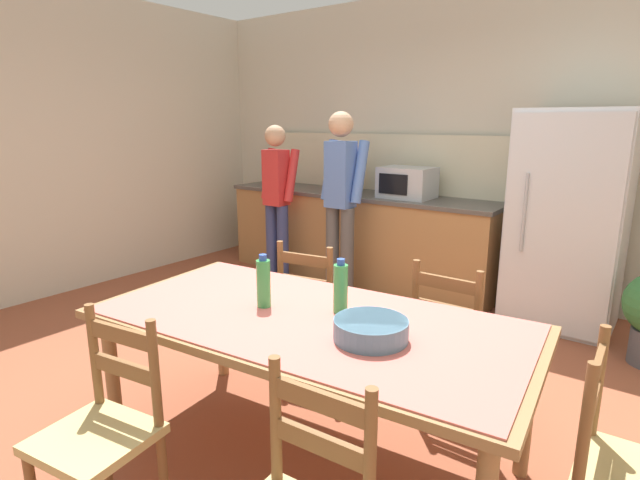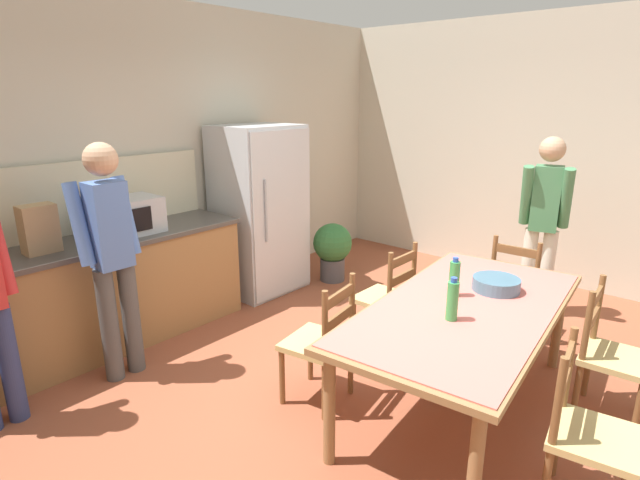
{
  "view_description": "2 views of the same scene",
  "coord_description": "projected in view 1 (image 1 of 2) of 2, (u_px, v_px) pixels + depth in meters",
  "views": [
    {
      "loc": [
        1.68,
        -2.19,
        1.66
      ],
      "look_at": [
        -0.09,
        0.18,
        0.96
      ],
      "focal_mm": 28.0,
      "sensor_mm": 36.0,
      "label": 1
    },
    {
      "loc": [
        -2.56,
        -1.66,
        2.06
      ],
      "look_at": [
        -0.32,
        0.27,
        1.19
      ],
      "focal_mm": 28.0,
      "sensor_mm": 36.0,
      "label": 2
    }
  ],
  "objects": [
    {
      "name": "serving_bowl",
      "position": [
        371.0,
        328.0,
        2.12
      ],
      "size": [
        0.32,
        0.32,
        0.09
      ],
      "color": "slate",
      "rests_on": "dining_table"
    },
    {
      "name": "chair_head_end",
      "position": [
        626.0,
        473.0,
        1.78
      ],
      "size": [
        0.42,
        0.44,
        0.91
      ],
      "rotation": [
        0.0,
        0.0,
        1.61
      ],
      "color": "brown",
      "rests_on": "ground"
    },
    {
      "name": "bottle_off_centre",
      "position": [
        341.0,
        288.0,
        2.4
      ],
      "size": [
        0.07,
        0.07,
        0.27
      ],
      "color": "green",
      "rests_on": "dining_table"
    },
    {
      "name": "paper_bag",
      "position": [
        347.0,
        175.0,
        5.25
      ],
      "size": [
        0.24,
        0.16,
        0.36
      ],
      "primitive_type": "cube",
      "color": "tan",
      "rests_on": "kitchen_counter"
    },
    {
      "name": "counter_splashback",
      "position": [
        374.0,
        162.0,
        5.42
      ],
      "size": [
        3.0,
        0.03,
        0.6
      ],
      "primitive_type": "cube",
      "color": "beige",
      "rests_on": "kitchen_counter"
    },
    {
      "name": "chair_side_far_left",
      "position": [
        314.0,
        307.0,
        3.36
      ],
      "size": [
        0.48,
        0.46,
        0.91
      ],
      "rotation": [
        0.0,
        0.0,
        3.3
      ],
      "color": "brown",
      "rests_on": "ground"
    },
    {
      "name": "wall_left",
      "position": [
        35.0,
        145.0,
        4.63
      ],
      "size": [
        0.12,
        5.2,
        2.9
      ],
      "primitive_type": "cube",
      "color": "beige",
      "rests_on": "ground"
    },
    {
      "name": "chair_side_near_left",
      "position": [
        102.0,
        431.0,
        2.02
      ],
      "size": [
        0.47,
        0.46,
        0.91
      ],
      "rotation": [
        0.0,
        0.0,
        0.15
      ],
      "color": "brown",
      "rests_on": "ground"
    },
    {
      "name": "microwave",
      "position": [
        407.0,
        183.0,
        4.86
      ],
      "size": [
        0.5,
        0.39,
        0.3
      ],
      "color": "#B2B7BC",
      "rests_on": "kitchen_counter"
    },
    {
      "name": "person_at_counter",
      "position": [
        341.0,
        195.0,
        4.72
      ],
      "size": [
        0.44,
        0.3,
        1.76
      ],
      "rotation": [
        0.0,
        0.0,
        1.57
      ],
      "color": "#4C4C4C",
      "rests_on": "ground"
    },
    {
      "name": "kitchen_counter",
      "position": [
        357.0,
        236.0,
        5.35
      ],
      "size": [
        3.04,
        0.66,
        0.93
      ],
      "color": "#9E7042",
      "rests_on": "ground"
    },
    {
      "name": "refrigerator",
      "position": [
        568.0,
        220.0,
        4.04
      ],
      "size": [
        0.83,
        0.73,
        1.76
      ],
      "color": "silver",
      "rests_on": "ground"
    },
    {
      "name": "bottle_near_centre",
      "position": [
        264.0,
        283.0,
        2.48
      ],
      "size": [
        0.07,
        0.07,
        0.27
      ],
      "color": "green",
      "rests_on": "dining_table"
    },
    {
      "name": "ground_plane",
      "position": [
        314.0,
        399.0,
        3.07
      ],
      "size": [
        8.32,
        8.32,
        0.0
      ],
      "primitive_type": "plane",
      "color": "brown"
    },
    {
      "name": "person_at_sink",
      "position": [
        277.0,
        195.0,
        5.23
      ],
      "size": [
        0.41,
        0.28,
        1.63
      ],
      "rotation": [
        0.0,
        0.0,
        1.57
      ],
      "color": "navy",
      "rests_on": "ground"
    },
    {
      "name": "dining_table",
      "position": [
        308.0,
        330.0,
        2.39
      ],
      "size": [
        2.19,
        1.23,
        0.76
      ],
      "rotation": [
        0.0,
        0.0,
        0.09
      ],
      "color": "olive",
      "rests_on": "ground"
    },
    {
      "name": "chair_side_far_right",
      "position": [
        452.0,
        338.0,
        2.89
      ],
      "size": [
        0.42,
        0.4,
        0.91
      ],
      "rotation": [
        0.0,
        0.0,
        3.14
      ],
      "color": "brown",
      "rests_on": "ground"
    },
    {
      "name": "wall_back",
      "position": [
        481.0,
        144.0,
        4.81
      ],
      "size": [
        6.52,
        0.12,
        2.9
      ],
      "primitive_type": "cube",
      "color": "beige",
      "rests_on": "ground"
    }
  ]
}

